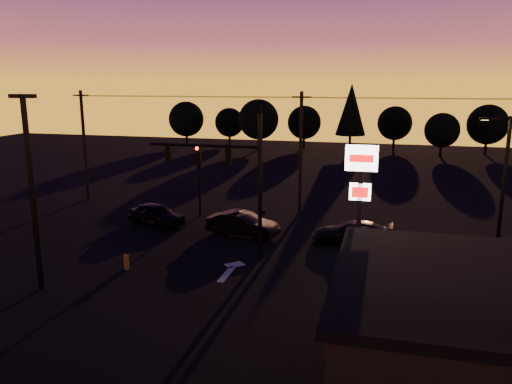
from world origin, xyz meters
TOP-DOWN VIEW (x-y plane):
  - ground at (0.00, 0.00)m, footprint 120.00×120.00m
  - lane_arrow at (0.50, 1.67)m, footprint 1.20×3.10m
  - traffic_signal_mast at (-0.10, 3.99)m, footprint 6.79×0.52m
  - secondary_signal at (-5.00, 11.49)m, footprint 0.30×0.31m
  - parking_lot_light at (-7.50, -3.00)m, footprint 1.25×0.30m
  - pylon_sign at (7.00, 1.50)m, footprint 1.50×0.28m
  - streetlight at (13.91, 5.50)m, footprint 1.55×0.35m
  - utility_pole_0 at (-16.00, 14.00)m, footprint 1.40×0.26m
  - utility_pole_1 at (2.00, 14.00)m, footprint 1.40×0.26m
  - power_wires at (2.00, 14.00)m, footprint 36.00×1.22m
  - bollard at (-4.79, 0.28)m, footprint 0.27×0.27m
  - tree_0 at (-22.00, 50.00)m, footprint 5.36×5.36m
  - tree_1 at (-16.00, 53.00)m, footprint 4.54×4.54m
  - tree_2 at (-10.00, 48.00)m, footprint 5.77×5.78m
  - tree_3 at (-4.00, 52.00)m, footprint 4.95×4.95m
  - tree_4 at (3.00, 49.00)m, footprint 4.18×4.18m
  - tree_5 at (9.00, 54.00)m, footprint 4.95×4.95m
  - tree_6 at (15.00, 48.00)m, footprint 4.54×4.54m
  - tree_7 at (21.00, 51.00)m, footprint 5.36×5.36m
  - car_left at (-7.04, 8.46)m, footprint 4.67×2.98m
  - car_mid at (-0.57, 7.54)m, footprint 4.88×2.43m
  - car_right at (6.34, 7.70)m, footprint 4.83×2.00m
  - suv_parked at (8.42, -1.08)m, footprint 3.36×5.39m

SIDE VIEW (x-z plane):
  - ground at x=0.00m, z-range 0.00..0.00m
  - lane_arrow at x=0.50m, z-range 0.00..0.01m
  - bollard at x=-4.79m, z-range 0.00..0.80m
  - suv_parked at x=8.42m, z-range 0.00..1.39m
  - car_right at x=6.34m, z-range 0.00..1.40m
  - car_left at x=-7.04m, z-range 0.00..1.48m
  - car_mid at x=-0.57m, z-range 0.00..1.54m
  - secondary_signal at x=-5.00m, z-range 0.69..5.04m
  - tree_1 at x=-16.00m, z-range 0.58..6.29m
  - tree_6 at x=15.00m, z-range 0.58..6.29m
  - tree_3 at x=-4.00m, z-range 0.63..6.86m
  - tree_5 at x=9.00m, z-range 0.63..6.86m
  - tree_0 at x=-22.00m, z-range 0.69..7.43m
  - tree_7 at x=21.00m, z-range 0.69..7.43m
  - tree_2 at x=-10.00m, z-range 0.74..8.00m
  - streetlight at x=13.91m, z-range 0.42..8.42m
  - utility_pole_0 at x=-16.00m, z-range 0.09..9.09m
  - utility_pole_1 at x=2.00m, z-range 0.09..9.09m
  - pylon_sign at x=7.00m, z-range 1.51..8.31m
  - traffic_signal_mast at x=-0.10m, z-range 0.65..9.23m
  - parking_lot_light at x=-7.50m, z-range 0.70..9.84m
  - tree_4 at x=3.00m, z-range 1.18..10.68m
  - power_wires at x=2.00m, z-range 8.53..8.60m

